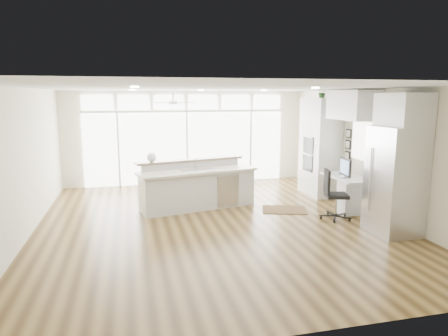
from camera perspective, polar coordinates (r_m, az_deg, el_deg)
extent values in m
cube|color=#443015|center=(8.20, -1.21, -7.90)|extent=(7.00, 8.00, 0.02)
cube|color=silver|center=(7.80, -1.28, 11.39)|extent=(7.00, 8.00, 0.02)
cube|color=silver|center=(11.80, -5.39, 4.36)|extent=(7.00, 0.04, 2.70)
cube|color=silver|center=(4.15, 10.65, -6.55)|extent=(7.00, 0.04, 2.70)
cube|color=silver|center=(7.93, -26.79, 0.49)|extent=(0.04, 8.00, 2.70)
cube|color=silver|center=(9.28, 20.41, 2.20)|extent=(0.04, 8.00, 2.70)
cube|color=white|center=(11.77, -5.32, 2.88)|extent=(5.80, 0.06, 2.08)
cube|color=white|center=(11.68, -5.43, 9.36)|extent=(5.90, 0.06, 0.40)
cube|color=white|center=(9.48, 19.28, 3.64)|extent=(0.04, 0.85, 0.85)
cube|color=silver|center=(10.49, -7.29, 9.79)|extent=(1.16, 1.16, 0.32)
cube|color=white|center=(8.00, -1.59, 11.21)|extent=(3.40, 3.00, 0.02)
cube|color=silver|center=(10.66, 13.53, 2.97)|extent=(0.64, 1.20, 2.50)
cube|color=silver|center=(9.50, 17.19, -3.40)|extent=(0.72, 1.30, 0.76)
cube|color=silver|center=(9.28, 18.04, 8.54)|extent=(0.64, 1.30, 0.64)
cube|color=silver|center=(8.02, 23.27, -1.69)|extent=(0.76, 0.90, 2.00)
cube|color=silver|center=(7.92, 24.28, 7.59)|extent=(0.64, 0.90, 0.60)
cube|color=black|center=(10.02, 17.32, 3.21)|extent=(0.06, 0.22, 0.80)
cube|color=silver|center=(9.17, -3.77, -2.42)|extent=(2.88, 1.59, 1.08)
cube|color=#352211|center=(9.20, 8.62, -5.90)|extent=(1.14, 0.96, 0.01)
cube|color=black|center=(8.62, 15.78, -3.72)|extent=(0.65, 0.62, 1.04)
sphere|color=white|center=(9.12, -10.31, 1.51)|extent=(0.25, 0.25, 0.22)
cube|color=black|center=(9.34, 16.96, 0.14)|extent=(0.15, 0.53, 0.44)
cube|color=silver|center=(9.30, 15.99, -1.18)|extent=(0.17, 0.33, 0.02)
imported|color=#295826|center=(10.59, 13.84, 10.33)|extent=(0.30, 0.32, 0.24)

